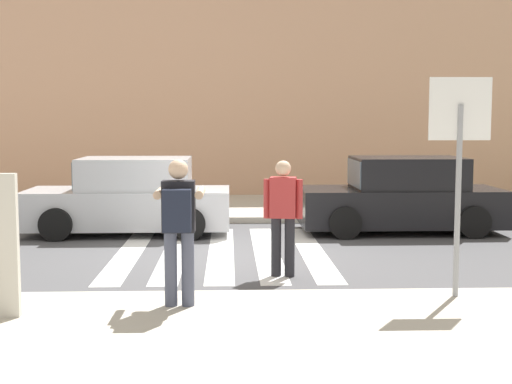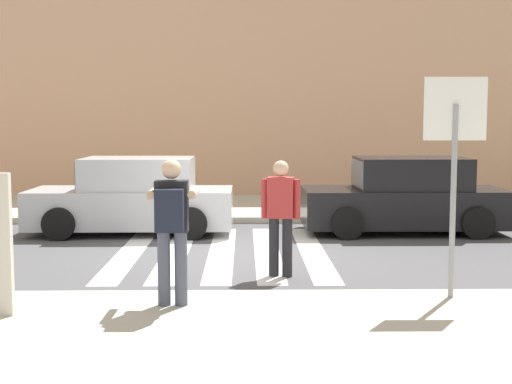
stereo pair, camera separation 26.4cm
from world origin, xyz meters
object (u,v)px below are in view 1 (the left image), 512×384
object	(u,v)px
stop_sign	(459,138)
parked_car_black	(402,197)
pedestrian_crossing	(283,211)
parked_car_silver	(131,198)
photographer_with_backpack	(179,220)

from	to	relation	value
stop_sign	parked_car_black	bearing A→B (deg)	82.62
pedestrian_crossing	parked_car_silver	xyz separation A→B (m)	(-2.80, 4.09, -0.25)
stop_sign	photographer_with_backpack	distance (m)	3.54
parked_car_black	stop_sign	bearing A→B (deg)	-97.38
parked_car_silver	photographer_with_backpack	bearing A→B (deg)	-77.26
photographer_with_backpack	parked_car_black	xyz separation A→B (m)	(4.15, 6.26, -0.44)
pedestrian_crossing	parked_car_silver	distance (m)	4.96
photographer_with_backpack	pedestrian_crossing	size ratio (longest dim) A/B	1.00
stop_sign	photographer_with_backpack	world-z (taller)	stop_sign
parked_car_black	photographer_with_backpack	bearing A→B (deg)	-123.55
pedestrian_crossing	parked_car_black	bearing A→B (deg)	55.85
stop_sign	parked_car_black	distance (m)	6.10
parked_car_black	pedestrian_crossing	bearing A→B (deg)	-124.15
parked_car_silver	parked_car_black	world-z (taller)	same
photographer_with_backpack	parked_car_black	distance (m)	7.53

